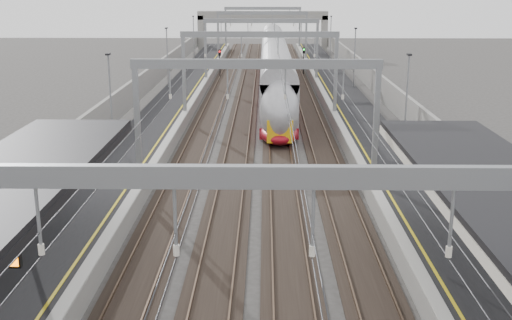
{
  "coord_description": "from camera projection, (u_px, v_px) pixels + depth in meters",
  "views": [
    {
      "loc": [
        0.45,
        -11.09,
        11.32
      ],
      "look_at": [
        0.0,
        20.41,
        2.66
      ],
      "focal_mm": 45.0,
      "sensor_mm": 36.0,
      "label": 1
    }
  ],
  "objects": [
    {
      "name": "tracks",
      "position": [
        260.0,
        115.0,
        57.07
      ],
      "size": [
        11.4,
        140.0,
        0.2
      ],
      "color": "black",
      "rests_on": "ground"
    },
    {
      "name": "train",
      "position": [
        275.0,
        73.0,
        68.11
      ],
      "size": [
        2.9,
        52.84,
        4.58
      ],
      "color": "maroon",
      "rests_on": "ground"
    },
    {
      "name": "signal_red_near",
      "position": [
        287.0,
        58.0,
        79.75
      ],
      "size": [
        0.32,
        0.32,
        3.48
      ],
      "color": "black",
      "rests_on": "ground"
    },
    {
      "name": "wall_right",
      "position": [
        387.0,
        98.0,
        56.51
      ],
      "size": [
        0.3,
        120.0,
        3.2
      ],
      "primitive_type": "cube",
      "color": "gray",
      "rests_on": "ground"
    },
    {
      "name": "overbridge",
      "position": [
        263.0,
        21.0,
        108.7
      ],
      "size": [
        22.0,
        2.2,
        6.9
      ],
      "color": "gray",
      "rests_on": "ground"
    },
    {
      "name": "signal_red_far",
      "position": [
        304.0,
        56.0,
        82.14
      ],
      "size": [
        0.32,
        0.32,
        3.48
      ],
      "color": "black",
      "rests_on": "ground"
    },
    {
      "name": "platform_right",
      "position": [
        350.0,
        110.0,
        56.84
      ],
      "size": [
        4.0,
        120.0,
        1.0
      ],
      "primitive_type": "cube",
      "color": "black",
      "rests_on": "ground"
    },
    {
      "name": "wall_left",
      "position": [
        134.0,
        98.0,
        56.81
      ],
      "size": [
        0.3,
        120.0,
        3.2
      ],
      "primitive_type": "cube",
      "color": "gray",
      "rests_on": "ground"
    },
    {
      "name": "overhead_line",
      "position": [
        261.0,
        40.0,
        61.83
      ],
      "size": [
        13.0,
        140.0,
        6.6
      ],
      "color": "gray",
      "rests_on": "platform_left"
    },
    {
      "name": "platform_left",
      "position": [
        170.0,
        110.0,
        57.06
      ],
      "size": [
        4.0,
        120.0,
        1.0
      ],
      "primitive_type": "cube",
      "color": "black",
      "rests_on": "ground"
    },
    {
      "name": "signal_green",
      "position": [
        220.0,
        58.0,
        79.69
      ],
      "size": [
        0.32,
        0.32,
        3.48
      ],
      "color": "black",
      "rests_on": "ground"
    }
  ]
}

